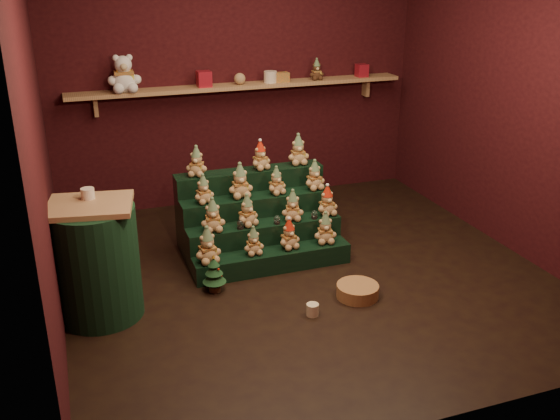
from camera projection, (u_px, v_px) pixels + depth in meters
name	position (u px, v px, depth m)	size (l,w,h in m)	color
ground	(305.00, 273.00, 5.42)	(4.00, 4.00, 0.00)	black
back_wall	(237.00, 74.00, 6.69)	(4.00, 0.10, 2.80)	black
front_wall	(462.00, 203.00, 3.10)	(4.00, 0.10, 2.80)	black
left_wall	(30.00, 137.00, 4.26)	(0.10, 4.00, 2.80)	black
right_wall	(522.00, 97.00, 5.54)	(0.10, 4.00, 2.80)	black
back_shelf	(242.00, 86.00, 6.58)	(3.60, 0.26, 0.24)	tan
riser_tier_front	(273.00, 260.00, 5.45)	(1.40, 0.22, 0.18)	black
riser_tier_midfront	(265.00, 241.00, 5.61)	(1.40, 0.22, 0.36)	black
riser_tier_midback	(257.00, 223.00, 5.76)	(1.40, 0.22, 0.54)	black
riser_tier_back	(250.00, 206.00, 5.92)	(1.40, 0.22, 0.72)	black
teddy_0	(207.00, 245.00, 5.17)	(0.22, 0.20, 0.31)	tan
teddy_1	(253.00, 241.00, 5.32)	(0.18, 0.16, 0.25)	tan
teddy_2	(289.00, 234.00, 5.42)	(0.19, 0.17, 0.27)	tan
teddy_3	(325.00, 228.00, 5.53)	(0.20, 0.18, 0.28)	tan
teddy_4	(213.00, 215.00, 5.32)	(0.21, 0.19, 0.29)	tan
teddy_5	(247.00, 210.00, 5.44)	(0.20, 0.18, 0.28)	tan
teddy_6	(293.00, 205.00, 5.56)	(0.20, 0.18, 0.27)	tan
teddy_7	(327.00, 201.00, 5.66)	(0.20, 0.18, 0.28)	tan
teddy_8	(203.00, 189.00, 5.45)	(0.18, 0.16, 0.26)	tan
teddy_9	(240.00, 181.00, 5.57)	(0.22, 0.20, 0.31)	tan
teddy_10	(276.00, 181.00, 5.67)	(0.18, 0.16, 0.25)	tan
teddy_11	(314.00, 175.00, 5.78)	(0.20, 0.18, 0.28)	tan
teddy_12	(197.00, 161.00, 5.58)	(0.19, 0.17, 0.27)	tan
teddy_13	(260.00, 155.00, 5.76)	(0.19, 0.17, 0.27)	tan
teddy_14	(298.00, 150.00, 5.90)	(0.21, 0.18, 0.29)	tan
snow_globe_a	(240.00, 224.00, 5.40)	(0.06, 0.06, 0.08)	black
snow_globe_b	(277.00, 220.00, 5.50)	(0.06, 0.06, 0.08)	black
snow_globe_c	(314.00, 215.00, 5.61)	(0.06, 0.06, 0.08)	black
side_table	(96.00, 261.00, 4.62)	(0.67, 0.64, 0.91)	tan
table_ornament	(88.00, 193.00, 4.53)	(0.10, 0.10, 0.08)	beige
mini_christmas_tree	(214.00, 274.00, 5.06)	(0.19, 0.19, 0.33)	#402A17
mug_left	(313.00, 310.00, 4.76)	(0.10, 0.10, 0.10)	beige
mug_right	(367.00, 289.00, 5.05)	(0.10, 0.10, 0.10)	beige
wicker_basket	(358.00, 291.00, 5.02)	(0.34, 0.34, 0.11)	#9A653E
white_bear	(123.00, 69.00, 6.08)	(0.33, 0.29, 0.46)	white
brown_bear	(317.00, 69.00, 6.76)	(0.16, 0.14, 0.22)	#452B17
gift_tin_red_a	(204.00, 79.00, 6.39)	(0.14, 0.14, 0.16)	#A61929
gift_tin_cream	(270.00, 77.00, 6.62)	(0.14, 0.14, 0.12)	beige
gift_tin_red_b	(362.00, 70.00, 6.95)	(0.12, 0.12, 0.14)	#A61929
shelf_plush_ball	(240.00, 79.00, 6.52)	(0.12, 0.12, 0.12)	tan
scarf_gift_box	(281.00, 77.00, 6.67)	(0.16, 0.10, 0.10)	#DA5B1E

